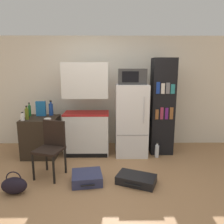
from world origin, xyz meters
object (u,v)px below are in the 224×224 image
Objects in this scene: side_table at (41,136)px; bottle_green_tall at (29,110)px; cereal_box at (41,109)px; handbag at (14,185)px; water_bottle_front at (157,151)px; bookshelf at (162,107)px; bowl at (48,119)px; refrigerator at (131,120)px; suitcase_small_flat at (136,179)px; microwave at (132,76)px; bottle_olive_oil at (27,114)px; suitcase_large_flat at (87,178)px; kitchen_hutch at (86,112)px; bottle_milk_white at (22,117)px; chair at (52,144)px; bottle_blue_soda at (51,109)px.

bottle_green_tall is (-0.26, 0.16, 0.50)m from side_table.
cereal_box reaches higher than handbag.
handbag is 1.15× the size of water_bottle_front.
bookshelf reaches higher than bowl.
side_table is at bearing 134.96° from bowl.
water_bottle_front is (0.50, -0.19, -0.58)m from refrigerator.
suitcase_small_flat is (-0.66, -1.27, -0.90)m from bookshelf.
bottle_green_tall reaches higher than bowl.
bowl is (-1.60, -0.25, 0.08)m from refrigerator.
side_table is 5.92× the size of bowl.
microwave is 2.02× the size of bottle_olive_oil.
bottle_olive_oil is 1.76m from suitcase_large_flat.
suitcase_large_flat is at bearing -47.36° from side_table.
bottle_olive_oil is 2.62m from water_bottle_front.
kitchen_hutch is at bearing 148.66° from suitcase_small_flat.
bowl reaches higher than water_bottle_front.
handbag reaches higher than water_bottle_front.
bottle_green_tall is 0.77× the size of handbag.
suitcase_large_flat is (1.23, -0.98, -0.81)m from bottle_olive_oil.
bottle_milk_white is (-0.05, -0.10, -0.04)m from bottle_olive_oil.
refrigerator is 0.86m from microwave.
bowl is 0.15× the size of chair.
bottle_olive_oil is at bearing -169.23° from kitchen_hutch.
bottle_green_tall is 1.76m from handbag.
microwave is 1.79m from bottle_blue_soda.
suitcase_large_flat is 1.42× the size of handbag.
cereal_box is at bearing 172.08° from water_bottle_front.
bottle_blue_soda is 2.31m from water_bottle_front.
bottle_olive_oil is at bearing 169.67° from bowl.
bottle_olive_oil is (-2.01, -0.17, 0.17)m from refrigerator.
suitcase_large_flat is 0.77× the size of suitcase_small_flat.
handbag is (0.29, -1.55, -0.77)m from bottle_green_tall.
cereal_box is (0.18, 0.30, 0.04)m from bottle_olive_oil.
water_bottle_front reaches higher than suitcase_large_flat.
microwave reaches higher than bottle_green_tall.
bottle_blue_soda is at bearing 47.85° from bottle_milk_white.
handbag is at bearing -120.60° from kitchen_hutch.
bowl is (0.20, -0.20, 0.40)m from side_table.
bottle_green_tall is 2.13× the size of bowl.
handbag is (-1.78, -1.44, -1.45)m from microwave.
bottle_olive_oil is at bearing -175.13° from refrigerator.
kitchen_hutch is at bearing 177.45° from refrigerator.
bottle_olive_oil reaches higher than suitcase_small_flat.
handbag is at bearing -98.24° from bowl.
cereal_box is at bearing 131.77° from chair.
refrigerator is at bearing -4.07° from cereal_box.
bottle_green_tall reaches higher than chair.
refrigerator reaches higher than cereal_box.
water_bottle_front is at bearing 1.67° from bottle_milk_white.
handbag is (-1.78, -1.44, -0.59)m from refrigerator.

